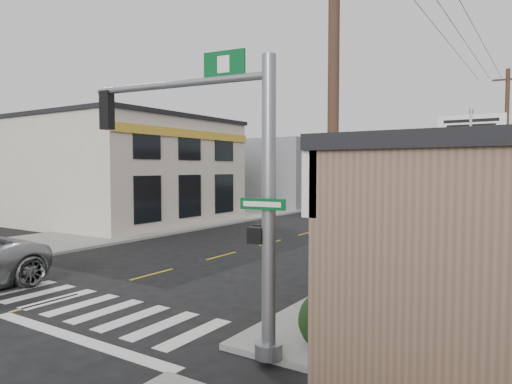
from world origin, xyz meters
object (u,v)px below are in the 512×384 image
Objects in this scene: traffic_signal_pole at (238,174)px; utility_pole_near at (333,105)px; lamp_post at (429,186)px; utility_pole_far at (506,147)px; fire_hydrant at (381,269)px; dance_center_sign at (471,141)px; bare_tree at (409,168)px; guide_sign at (342,229)px.

traffic_signal_pole is 0.60× the size of utility_pole_near.
utility_pole_near reaches higher than lamp_post.
fire_hydrant is at bearing -101.97° from utility_pole_far.
fire_hydrant is 0.12× the size of dance_center_sign.
utility_pole_near is at bearing -98.10° from bare_tree.
utility_pole_near reaches higher than bare_tree.
bare_tree reaches higher than guide_sign.
lamp_post is (1.54, 4.60, 1.18)m from guide_sign.
bare_tree is at bearing -98.86° from utility_pole_far.
traffic_signal_pole is 6.64m from bare_tree.
dance_center_sign is 10.74m from bare_tree.
utility_pole_far is at bearing 79.32° from dance_center_sign.
bare_tree is at bearing 86.65° from utility_pole_near.
guide_sign is 11.93m from dance_center_sign.
bare_tree is at bearing -19.09° from fire_hydrant.
dance_center_sign is 1.42× the size of bare_tree.
lamp_post is 7.03m from dance_center_sign.
guide_sign is at bearing -100.49° from dance_center_sign.
dance_center_sign is (0.45, 6.73, 1.96)m from lamp_post.
dance_center_sign is at bearing 62.47° from lamp_post.
utility_pole_far is at bearing 82.54° from fire_hydrant.
fire_hydrant is 0.17× the size of bare_tree.
traffic_signal_pole is at bearing -108.95° from utility_pole_near.
guide_sign is 5.00m from lamp_post.
dance_center_sign is at bearing 77.37° from traffic_signal_pole.
guide_sign is 0.53× the size of lamp_post.
utility_pole_near is at bearing -99.62° from utility_pole_far.
bare_tree is 4.45m from utility_pole_near.
lamp_post reaches higher than guide_sign.
fire_hydrant is 17.11m from utility_pole_far.
guide_sign is at bearing -133.00° from fire_hydrant.
utility_pole_far reaches higher than bare_tree.
dance_center_sign is (1.07, 10.35, 4.47)m from fire_hydrant.
utility_pole_far is at bearing 89.64° from utility_pole_near.
lamp_post is 0.78× the size of dance_center_sign.
lamp_post is at bearing -101.33° from utility_pole_far.
traffic_signal_pole is 0.62× the size of utility_pole_far.
dance_center_sign is 0.69× the size of utility_pole_far.
fire_hydrant is at bearing -96.44° from dance_center_sign.
utility_pole_near is (-0.60, -4.18, 1.40)m from bare_tree.
lamp_post is 0.52× the size of utility_pole_near.
lamp_post is at bearing 92.36° from utility_pole_near.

